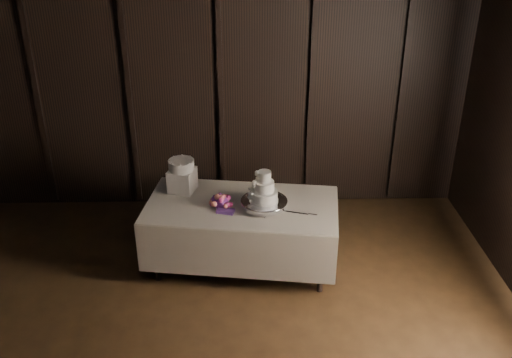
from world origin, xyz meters
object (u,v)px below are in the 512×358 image
(box_pedestal, at_px, (182,180))
(small_cake, at_px, (181,165))
(cake_stand, at_px, (264,204))
(display_table, at_px, (242,232))
(wedding_cake, at_px, (262,190))
(bouquet, at_px, (221,201))

(box_pedestal, distance_m, small_cake, 0.18)
(cake_stand, height_order, small_cake, small_cake)
(box_pedestal, bearing_deg, small_cake, 0.00)
(display_table, relative_size, wedding_cake, 6.43)
(wedding_cake, distance_m, small_cake, 0.95)
(bouquet, bearing_deg, cake_stand, -5.69)
(box_pedestal, height_order, small_cake, small_cake)
(box_pedestal, bearing_deg, display_table, -26.65)
(display_table, relative_size, bouquet, 5.50)
(small_cake, bearing_deg, display_table, -26.65)
(wedding_cake, bearing_deg, small_cake, 148.44)
(cake_stand, xyz_separation_m, bouquet, (-0.44, 0.04, 0.02))
(wedding_cake, xyz_separation_m, bouquet, (-0.42, 0.06, -0.16))
(display_table, relative_size, box_pedestal, 8.13)
(small_cake, bearing_deg, bouquet, -40.97)
(display_table, relative_size, cake_stand, 4.37)
(cake_stand, distance_m, wedding_cake, 0.18)
(small_cake, bearing_deg, wedding_cake, -26.83)
(cake_stand, relative_size, bouquet, 1.26)
(box_pedestal, xyz_separation_m, small_cake, (0.00, 0.00, 0.18))
(bouquet, height_order, small_cake, small_cake)
(cake_stand, bearing_deg, box_pedestal, 154.55)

